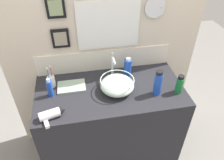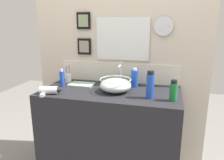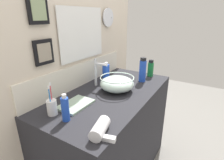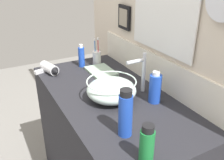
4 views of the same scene
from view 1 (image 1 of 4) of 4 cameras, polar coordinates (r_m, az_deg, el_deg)
name	(u,v)px [view 1 (image 1 of 4)]	position (r m, az deg, el deg)	size (l,w,h in m)	color
ground_plane	(111,150)	(2.52, -0.39, -17.70)	(6.00, 6.00, 0.00)	gray
vanity_counter	(110,123)	(2.17, -0.44, -11.25)	(1.26, 0.63, 0.87)	#232328
back_panel	(103,28)	(1.92, -2.44, 13.33)	(1.80, 0.09, 2.55)	beige
glass_bowl_sink	(117,85)	(1.81, 1.36, -1.27)	(0.28, 0.28, 0.12)	silver
faucet	(113,64)	(1.92, 0.17, 4.33)	(0.02, 0.13, 0.24)	silver
hair_drier	(52,114)	(1.67, -15.51, -8.64)	(0.20, 0.16, 0.07)	silver
toothbrush_cup	(51,81)	(1.93, -15.54, -0.31)	(0.06, 0.06, 0.21)	white
shampoo_bottle	(128,67)	(1.97, 4.14, 3.34)	(0.07, 0.07, 0.18)	blue
soap_dispenser	(50,88)	(1.82, -15.93, -2.09)	(0.05, 0.05, 0.17)	blue
spray_bottle	(180,85)	(1.86, 17.23, -1.13)	(0.06, 0.06, 0.17)	#197233
lotion_bottle	(158,83)	(1.78, 11.91, -0.82)	(0.06, 0.06, 0.23)	blue
hand_towel	(72,86)	(1.91, -10.52, -1.65)	(0.24, 0.16, 0.02)	#99B29E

